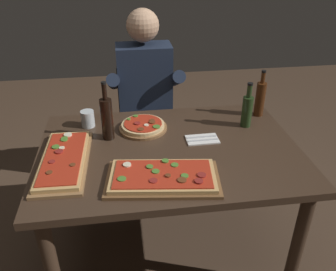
{
  "coord_description": "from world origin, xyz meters",
  "views": [
    {
      "loc": [
        -0.23,
        -1.59,
        1.74
      ],
      "look_at": [
        0.0,
        0.05,
        0.79
      ],
      "focal_mm": 37.46,
      "sensor_mm": 36.0,
      "label": 1
    }
  ],
  "objects_px": {
    "pizza_rectangular_front": "(163,177)",
    "diner_chair": "(145,119)",
    "pizza_rectangular_left": "(64,160)",
    "vinegar_bottle_green": "(247,110)",
    "oil_bottle_amber": "(107,118)",
    "dining_table": "(169,163)",
    "pizza_round_far": "(143,126)",
    "tumbler_near_camera": "(88,120)",
    "wine_bottle_dark": "(260,98)",
    "seated_diner": "(146,95)"
  },
  "relations": [
    {
      "from": "diner_chair",
      "to": "pizza_rectangular_left",
      "type": "bearing_deg",
      "value": -117.49
    },
    {
      "from": "wine_bottle_dark",
      "to": "vinegar_bottle_green",
      "type": "distance_m",
      "value": 0.18
    },
    {
      "from": "dining_table",
      "to": "vinegar_bottle_green",
      "type": "bearing_deg",
      "value": 21.12
    },
    {
      "from": "tumbler_near_camera",
      "to": "seated_diner",
      "type": "bearing_deg",
      "value": 47.88
    },
    {
      "from": "diner_chair",
      "to": "seated_diner",
      "type": "distance_m",
      "value": 0.28
    },
    {
      "from": "dining_table",
      "to": "vinegar_bottle_green",
      "type": "distance_m",
      "value": 0.56
    },
    {
      "from": "pizza_round_far",
      "to": "seated_diner",
      "type": "bearing_deg",
      "value": 83.56
    },
    {
      "from": "dining_table",
      "to": "pizza_rectangular_front",
      "type": "bearing_deg",
      "value": -104.16
    },
    {
      "from": "wine_bottle_dark",
      "to": "seated_diner",
      "type": "distance_m",
      "value": 0.81
    },
    {
      "from": "pizza_rectangular_front",
      "to": "seated_diner",
      "type": "xyz_separation_m",
      "value": [
        0.0,
        1.02,
        -0.02
      ]
    },
    {
      "from": "pizza_round_far",
      "to": "diner_chair",
      "type": "height_order",
      "value": "diner_chair"
    },
    {
      "from": "tumbler_near_camera",
      "to": "diner_chair",
      "type": "height_order",
      "value": "diner_chair"
    },
    {
      "from": "dining_table",
      "to": "pizza_round_far",
      "type": "distance_m",
      "value": 0.29
    },
    {
      "from": "dining_table",
      "to": "seated_diner",
      "type": "height_order",
      "value": "seated_diner"
    },
    {
      "from": "wine_bottle_dark",
      "to": "seated_diner",
      "type": "height_order",
      "value": "seated_diner"
    },
    {
      "from": "pizza_rectangular_left",
      "to": "oil_bottle_amber",
      "type": "xyz_separation_m",
      "value": [
        0.22,
        0.22,
        0.11
      ]
    },
    {
      "from": "pizza_round_far",
      "to": "wine_bottle_dark",
      "type": "bearing_deg",
      "value": 6.58
    },
    {
      "from": "pizza_rectangular_front",
      "to": "seated_diner",
      "type": "bearing_deg",
      "value": 89.72
    },
    {
      "from": "tumbler_near_camera",
      "to": "dining_table",
      "type": "bearing_deg",
      "value": -35.32
    },
    {
      "from": "pizza_rectangular_front",
      "to": "oil_bottle_amber",
      "type": "xyz_separation_m",
      "value": [
        -0.25,
        0.44,
        0.11
      ]
    },
    {
      "from": "pizza_rectangular_front",
      "to": "seated_diner",
      "type": "distance_m",
      "value": 1.02
    },
    {
      "from": "pizza_rectangular_front",
      "to": "tumbler_near_camera",
      "type": "bearing_deg",
      "value": 122.14
    },
    {
      "from": "dining_table",
      "to": "wine_bottle_dark",
      "type": "height_order",
      "value": "wine_bottle_dark"
    },
    {
      "from": "tumbler_near_camera",
      "to": "wine_bottle_dark",
      "type": "bearing_deg",
      "value": 0.1
    },
    {
      "from": "pizza_rectangular_front",
      "to": "vinegar_bottle_green",
      "type": "height_order",
      "value": "vinegar_bottle_green"
    },
    {
      "from": "pizza_rectangular_front",
      "to": "wine_bottle_dark",
      "type": "height_order",
      "value": "wine_bottle_dark"
    },
    {
      "from": "pizza_rectangular_front",
      "to": "diner_chair",
      "type": "distance_m",
      "value": 1.17
    },
    {
      "from": "vinegar_bottle_green",
      "to": "seated_diner",
      "type": "height_order",
      "value": "seated_diner"
    },
    {
      "from": "pizza_round_far",
      "to": "pizza_rectangular_front",
      "type": "bearing_deg",
      "value": -84.22
    },
    {
      "from": "dining_table",
      "to": "pizza_round_far",
      "type": "xyz_separation_m",
      "value": [
        -0.12,
        0.23,
        0.11
      ]
    },
    {
      "from": "pizza_rectangular_front",
      "to": "oil_bottle_amber",
      "type": "relative_size",
      "value": 1.66
    },
    {
      "from": "pizza_rectangular_left",
      "to": "tumbler_near_camera",
      "type": "distance_m",
      "value": 0.4
    },
    {
      "from": "vinegar_bottle_green",
      "to": "tumbler_near_camera",
      "type": "relative_size",
      "value": 2.76
    },
    {
      "from": "pizza_rectangular_front",
      "to": "diner_chair",
      "type": "height_order",
      "value": "diner_chair"
    },
    {
      "from": "wine_bottle_dark",
      "to": "pizza_round_far",
      "type": "bearing_deg",
      "value": -173.42
    },
    {
      "from": "pizza_rectangular_front",
      "to": "pizza_round_far",
      "type": "height_order",
      "value": "same"
    },
    {
      "from": "wine_bottle_dark",
      "to": "diner_chair",
      "type": "relative_size",
      "value": 0.34
    },
    {
      "from": "pizza_round_far",
      "to": "tumbler_near_camera",
      "type": "bearing_deg",
      "value": 165.48
    },
    {
      "from": "vinegar_bottle_green",
      "to": "tumbler_near_camera",
      "type": "height_order",
      "value": "vinegar_bottle_green"
    },
    {
      "from": "dining_table",
      "to": "wine_bottle_dark",
      "type": "distance_m",
      "value": 0.73
    },
    {
      "from": "pizza_rectangular_left",
      "to": "seated_diner",
      "type": "xyz_separation_m",
      "value": [
        0.48,
        0.8,
        -0.02
      ]
    },
    {
      "from": "oil_bottle_amber",
      "to": "vinegar_bottle_green",
      "type": "distance_m",
      "value": 0.82
    },
    {
      "from": "vinegar_bottle_green",
      "to": "oil_bottle_amber",
      "type": "bearing_deg",
      "value": -177.66
    },
    {
      "from": "pizza_rectangular_left",
      "to": "vinegar_bottle_green",
      "type": "relative_size",
      "value": 2.06
    },
    {
      "from": "pizza_rectangular_front",
      "to": "tumbler_near_camera",
      "type": "relative_size",
      "value": 5.67
    },
    {
      "from": "vinegar_bottle_green",
      "to": "dining_table",
      "type": "bearing_deg",
      "value": -158.88
    },
    {
      "from": "dining_table",
      "to": "wine_bottle_dark",
      "type": "relative_size",
      "value": 4.72
    },
    {
      "from": "pizza_rectangular_front",
      "to": "diner_chair",
      "type": "relative_size",
      "value": 0.65
    },
    {
      "from": "tumbler_near_camera",
      "to": "oil_bottle_amber",
      "type": "bearing_deg",
      "value": -52.76
    },
    {
      "from": "tumbler_near_camera",
      "to": "diner_chair",
      "type": "distance_m",
      "value": 0.72
    }
  ]
}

